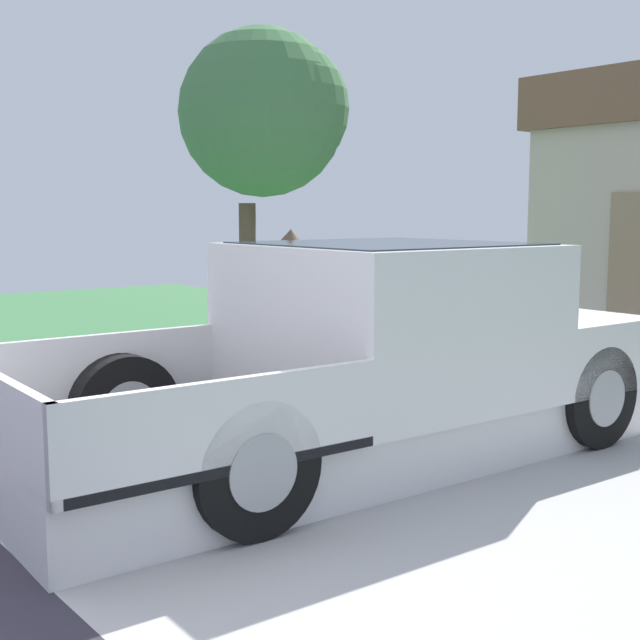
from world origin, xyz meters
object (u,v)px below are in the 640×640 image
(person_with_hat, at_px, (291,313))
(neighbor_tree, at_px, (269,112))
(pickup_truck, at_px, (379,359))
(handbag, at_px, (258,398))

(person_with_hat, height_order, neighbor_tree, neighbor_tree)
(pickup_truck, xyz_separation_m, neighbor_tree, (-4.54, 2.20, 2.39))
(neighbor_tree, bearing_deg, handbag, -37.02)
(pickup_truck, height_order, person_with_hat, person_with_hat)
(person_with_hat, distance_m, neighbor_tree, 4.27)
(handbag, bearing_deg, neighbor_tree, 142.98)
(handbag, bearing_deg, person_with_hat, 65.36)
(person_with_hat, height_order, handbag, person_with_hat)
(pickup_truck, bearing_deg, neighbor_tree, 156.43)
(person_with_hat, bearing_deg, pickup_truck, -10.32)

